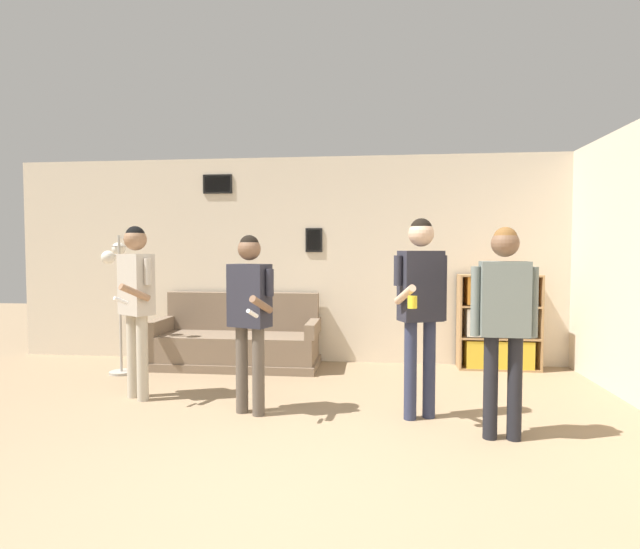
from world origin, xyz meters
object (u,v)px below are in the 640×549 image
Objects in this scene: person_watcher_holding_cup at (421,295)px; couch at (237,343)px; floor_lamp at (120,272)px; person_player_foreground_center at (249,305)px; drinking_cup at (507,271)px; person_spectator_near_bookshelf at (504,310)px; person_player_foreground_left at (136,293)px; bookshelf at (499,322)px.

couch is at bearing 140.34° from person_watcher_holding_cup.
person_player_foreground_center is (1.90, -1.27, -0.23)m from floor_lamp.
drinking_cup is at bearing 3.29° from couch.
couch is 1.66m from floor_lamp.
person_spectator_near_bookshelf is (4.00, -1.65, -0.20)m from floor_lamp.
bookshelf is at bearing 23.45° from person_player_foreground_left.
person_watcher_holding_cup is (1.51, 0.04, 0.10)m from person_player_foreground_center.
couch is 1.24× the size of floor_lamp.
person_player_foreground_left is (0.67, -0.94, -0.16)m from floor_lamp.
couch is 3.29m from bookshelf.
person_player_foreground_center is 2.14m from person_spectator_near_bookshelf.
drinking_cup is at bearing 9.01° from floor_lamp.
bookshelf is 0.67× the size of person_watcher_holding_cup.
floor_lamp is at bearing 157.66° from person_spectator_near_bookshelf.
person_player_foreground_center is at bearing -70.99° from couch.
drinking_cup is (3.36, 0.19, 0.92)m from couch.
person_player_foreground_left is 0.98× the size of person_watcher_holding_cup.
person_player_foreground_center is 0.97× the size of person_spectator_near_bookshelf.
person_watcher_holding_cup reaches higher than drinking_cup.
floor_lamp reaches higher than bookshelf.
person_player_foreground_left is 1.03× the size of person_spectator_near_bookshelf.
person_player_foreground_center is 3.40m from drinking_cup.
couch is at bearing -176.71° from drinking_cup.
couch is 1.21× the size of person_player_foreground_left.
person_player_foreground_left is 1.27m from person_player_foreground_center.
person_spectator_near_bookshelf is at bearing -10.12° from person_player_foreground_center.
floor_lamp is 18.27× the size of drinking_cup.
person_player_foreground_left is at bearing -156.55° from bookshelf.
person_spectator_near_bookshelf is at bearing -38.69° from couch.
person_watcher_holding_cup is (2.73, -0.28, 0.03)m from person_player_foreground_left.
floor_lamp reaches higher than couch.
person_player_foreground_center is (1.22, -0.32, -0.07)m from person_player_foreground_left.
drinking_cup is at bearing 58.03° from person_watcher_holding_cup.
bookshelf is 0.64m from drinking_cup.
drinking_cup is (0.09, 0.00, 0.64)m from bookshelf.
person_player_foreground_left is 2.75m from person_watcher_holding_cup.
person_player_foreground_left is (-3.87, -1.68, 0.47)m from bookshelf.
floor_lamp is (-4.54, -0.73, 0.63)m from bookshelf.
drinking_cup is (0.63, 2.38, 0.21)m from person_spectator_near_bookshelf.
person_player_foreground_left is (-0.60, -1.49, 0.76)m from couch.
person_spectator_near_bookshelf reaches higher than person_player_foreground_center.
bookshelf is 0.71× the size of person_spectator_near_bookshelf.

